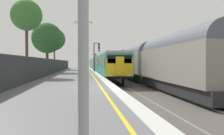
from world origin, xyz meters
TOP-DOWN VIEW (x-y plane):
  - ground at (2.64, 0.00)m, footprint 17.40×110.00m
  - commuter_train_at_platform at (2.10, 39.62)m, footprint 2.83×62.73m
  - freight_train_adjacent_track at (6.10, 19.07)m, footprint 2.60×44.59m
  - signal_gantry at (0.63, 25.63)m, footprint 1.10×0.24m
  - speed_limit_sign at (0.25, 20.88)m, footprint 0.59×0.08m
  - platform_lamp_mid at (-1.39, 10.45)m, footprint 2.00×0.20m
  - platform_lamp_far at (-1.39, 32.08)m, footprint 2.00×0.20m
  - platform_back_fence at (-5.45, -0.00)m, footprint 0.07×99.00m
  - background_tree_left at (-6.88, 22.49)m, footprint 4.60×4.60m
  - background_tree_centre at (-7.44, 11.98)m, footprint 3.32×3.44m
  - background_tree_right at (-7.51, 36.91)m, footprint 4.65×4.65m

SIDE VIEW (x-z plane):
  - ground at x=2.64m, z-range -1.21..0.00m
  - platform_back_fence at x=-5.45m, z-range 0.04..1.98m
  - commuter_train_at_platform at x=2.10m, z-range -0.64..3.17m
  - freight_train_adjacent_track at x=6.10m, z-range -0.77..4.08m
  - speed_limit_sign at x=0.25m, z-range 0.39..3.34m
  - signal_gantry at x=0.63m, z-range 0.61..5.43m
  - platform_lamp_far at x=-1.39m, z-range 0.51..6.19m
  - platform_lamp_mid at x=-1.39m, z-range 0.51..6.29m
  - background_tree_left at x=-6.88m, z-range 1.34..8.82m
  - background_tree_right at x=-7.51m, z-range 1.92..10.63m
  - background_tree_centre at x=-7.44m, z-range 2.30..10.53m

